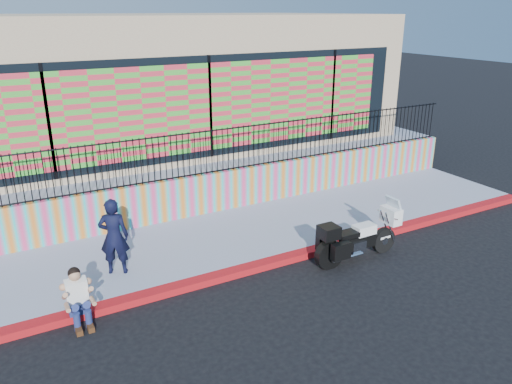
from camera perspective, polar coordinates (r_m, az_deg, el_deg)
ground at (r=11.49m, az=3.68°, el=-7.88°), size 90.00×90.00×0.00m
red_curb at (r=11.46m, az=3.69°, el=-7.55°), size 16.00×0.30×0.15m
sidewalk at (r=12.73m, az=-0.31°, el=-4.54°), size 16.00×3.00×0.15m
mural_wall at (r=13.82m, az=-3.50°, el=0.25°), size 16.00×0.20×1.10m
metal_fence at (r=13.47m, az=-3.61°, el=4.86°), size 15.80×0.04×1.20m
elevated_platform at (r=18.37m, az=-10.43°, el=4.77°), size 16.00×10.00×1.25m
storefront_building at (r=17.66m, az=-10.74°, el=12.83°), size 14.00×8.06×4.00m
police_motorcycle at (r=11.49m, az=11.40°, el=-5.10°), size 2.18×0.72×1.36m
police_officer at (r=10.75m, az=-15.93°, el=-4.90°), size 0.71×0.60×1.66m
seated_man at (r=9.70m, az=-19.56°, el=-11.81°), size 0.54×0.71×1.06m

